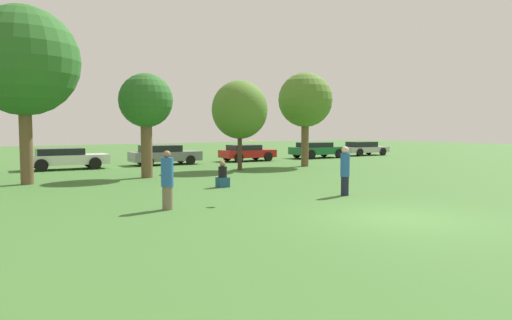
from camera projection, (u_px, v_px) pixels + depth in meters
The scene contains 14 objects.
ground_plane at pixel (401, 218), 11.95m from camera, with size 120.00×120.00×0.00m, color #3D6B2D.
person_thrower at pixel (167, 180), 13.19m from camera, with size 0.36×0.36×1.71m.
person_catcher at pixel (345, 170), 15.98m from camera, with size 0.32×0.32×1.71m.
frisbee at pixel (252, 141), 14.62m from camera, with size 0.26×0.26×0.06m.
bystander_sitting at pixel (223, 177), 18.27m from camera, with size 0.46×0.38×1.04m.
tree_0 at pixel (23, 62), 18.91m from camera, with size 4.50×4.50×7.36m.
tree_1 at pixel (146, 103), 21.65m from camera, with size 2.54×2.54×4.93m.
tree_2 at pixel (240, 110), 25.56m from camera, with size 3.11×3.11×4.99m.
tree_3 at pixel (305, 101), 28.11m from camera, with size 3.32×3.32×5.73m.
parked_car_white at pixel (65, 158), 26.13m from camera, with size 4.58×2.03×1.21m.
parked_car_grey at pixel (164, 154), 29.56m from camera, with size 4.51×2.15×1.26m.
parked_car_red at pixel (247, 152), 32.78m from camera, with size 3.92×2.12×1.17m.
parked_car_green at pixel (317, 149), 36.20m from camera, with size 4.51×2.24×1.24m.
parked_car_silver at pixel (364, 148), 39.76m from camera, with size 4.39×2.09×1.19m.
Camera 1 is at (-9.67, -7.77, 2.34)m, focal length 32.29 mm.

